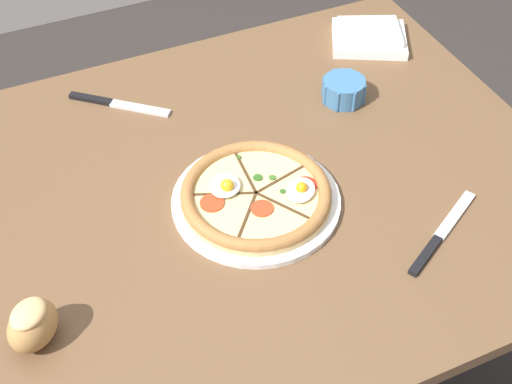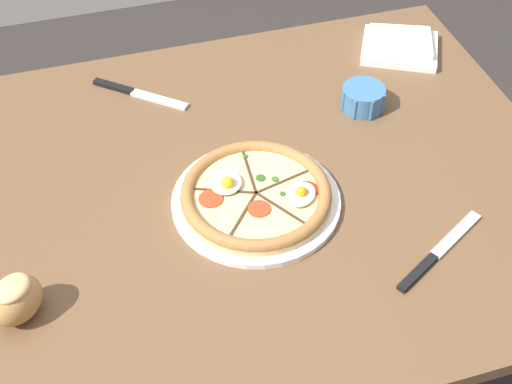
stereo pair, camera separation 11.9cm
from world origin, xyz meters
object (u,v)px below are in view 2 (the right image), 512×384
(dining_table, at_px, (211,223))
(knife_spare, at_px, (439,251))
(pizza, at_px, (256,196))
(knife_main, at_px, (139,94))
(bread_piece_near, at_px, (16,299))
(ramekin_bowl, at_px, (363,97))
(napkin_folded, at_px, (400,46))

(dining_table, xyz_separation_m, knife_spare, (0.35, -0.26, 0.09))
(dining_table, distance_m, knife_spare, 0.44)
(pizza, bearing_deg, knife_main, 111.51)
(knife_main, bearing_deg, bread_piece_near, -78.69)
(dining_table, relative_size, pizza, 4.40)
(ramekin_bowl, xyz_separation_m, knife_main, (-0.45, 0.18, -0.02))
(dining_table, relative_size, knife_spare, 6.46)
(napkin_folded, height_order, knife_main, napkin_folded)
(knife_main, height_order, knife_spare, same)
(ramekin_bowl, distance_m, knife_spare, 0.41)
(napkin_folded, distance_m, knife_main, 0.61)
(pizza, xyz_separation_m, napkin_folded, (0.46, 0.37, -0.00))
(knife_main, bearing_deg, knife_spare, -14.45)
(dining_table, relative_size, ramekin_bowl, 14.23)
(dining_table, bearing_deg, ramekin_bowl, 22.36)
(pizza, relative_size, napkin_folded, 1.43)
(knife_spare, bearing_deg, pizza, 113.12)
(knife_main, bearing_deg, napkin_folded, 38.81)
(bread_piece_near, bearing_deg, knife_main, 61.35)
(pizza, distance_m, ramekin_bowl, 0.36)
(dining_table, xyz_separation_m, pizza, (0.08, -0.05, 0.11))
(napkin_folded, bearing_deg, dining_table, -149.22)
(pizza, relative_size, knife_main, 1.68)
(knife_main, xyz_separation_m, knife_spare, (0.42, -0.59, 0.00))
(dining_table, bearing_deg, knife_main, 102.68)
(ramekin_bowl, xyz_separation_m, napkin_folded, (0.16, 0.17, -0.01))
(knife_spare, bearing_deg, knife_main, 95.90)
(knife_spare, bearing_deg, napkin_folded, 42.15)
(pizza, height_order, bread_piece_near, bread_piece_near)
(pizza, distance_m, bread_piece_near, 0.45)
(pizza, bearing_deg, ramekin_bowl, 34.76)
(napkin_folded, relative_size, knife_main, 1.17)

